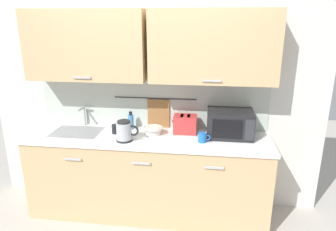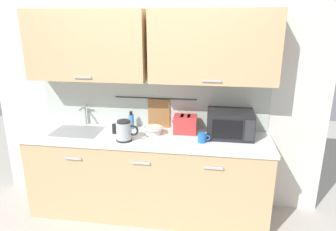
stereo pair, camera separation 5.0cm
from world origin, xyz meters
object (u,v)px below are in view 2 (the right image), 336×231
microwave (230,124)px  toaster (185,124)px  mug_by_kettle (202,138)px  mug_near_sink (116,129)px  electric_kettle (124,131)px  dish_soap_bottle (131,121)px  mixing_bowl (153,130)px

microwave → toaster: size_ratio=1.80×
toaster → mug_by_kettle: 0.31m
mug_near_sink → mug_by_kettle: 0.92m
mug_near_sink → microwave: bearing=3.5°
microwave → mug_near_sink: 1.19m
electric_kettle → dish_soap_bottle: 0.35m
microwave → electric_kettle: microwave is taller
dish_soap_bottle → mixing_bowl: 0.30m
microwave → mug_by_kettle: microwave is taller
electric_kettle → toaster: (0.57, 0.30, -0.01)m
microwave → dish_soap_bottle: (-1.06, 0.08, -0.05)m
microwave → dish_soap_bottle: 1.06m
dish_soap_bottle → mixing_bowl: (0.27, -0.13, -0.04)m
electric_kettle → mug_by_kettle: 0.77m
electric_kettle → dish_soap_bottle: size_ratio=1.16×
mixing_bowl → mug_by_kettle: (0.52, -0.15, 0.00)m
electric_kettle → mug_by_kettle: electric_kettle is taller
mixing_bowl → mug_by_kettle: mug_by_kettle is taller
mug_near_sink → mug_by_kettle: bearing=-8.0°
microwave → mixing_bowl: (-0.79, -0.05, -0.09)m
mixing_bowl → toaster: 0.34m
mug_near_sink → mug_by_kettle: same height
dish_soap_bottle → mixing_bowl: dish_soap_bottle is taller
electric_kettle → dish_soap_bottle: bearing=94.0°
electric_kettle → mug_by_kettle: size_ratio=1.89×
electric_kettle → mug_near_sink: bearing=127.5°
electric_kettle → toaster: electric_kettle is taller
mug_by_kettle → mug_near_sink: bearing=172.0°
mug_by_kettle → microwave: bearing=36.8°
electric_kettle → mug_by_kettle: (0.76, 0.07, -0.05)m
electric_kettle → mug_near_sink: size_ratio=1.89×
electric_kettle → mixing_bowl: 0.33m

